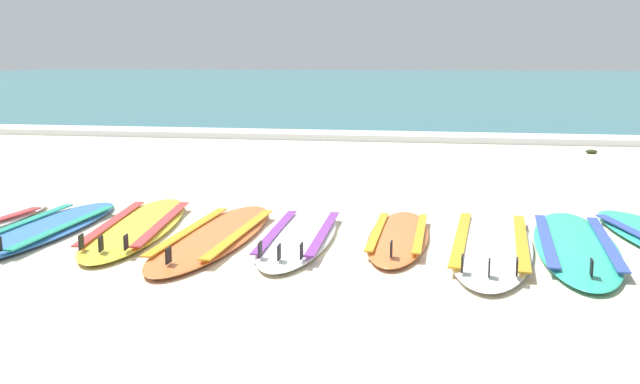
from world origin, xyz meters
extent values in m
plane|color=beige|center=(0.00, 0.00, 0.00)|extent=(80.00, 80.00, 0.00)
cube|color=teal|center=(0.00, 37.42, 0.05)|extent=(80.00, 60.00, 0.10)
cube|color=white|center=(0.00, 7.86, 0.06)|extent=(80.00, 0.89, 0.11)
ellipsoid|color=#3875CC|center=(-2.58, 0.16, 0.04)|extent=(0.62, 2.37, 0.07)
cube|color=teal|center=(-2.79, 0.16, 0.08)|extent=(0.10, 1.66, 0.01)
cube|color=teal|center=(-2.37, 0.16, 0.08)|extent=(0.10, 1.66, 0.01)
ellipsoid|color=yellow|center=(-1.83, 0.41, 0.04)|extent=(0.94, 2.51, 0.07)
cube|color=#D13838|center=(-2.05, 0.38, 0.08)|extent=(0.32, 1.71, 0.01)
cube|color=#D13838|center=(-1.61, 0.44, 0.08)|extent=(0.32, 1.71, 0.01)
cube|color=black|center=(-1.70, -0.54, 0.12)|extent=(0.02, 0.09, 0.11)
cube|color=black|center=(-1.88, -0.50, 0.12)|extent=(0.02, 0.09, 0.11)
cube|color=black|center=(-1.54, -0.46, 0.12)|extent=(0.02, 0.09, 0.11)
ellipsoid|color=orange|center=(-1.07, 0.19, 0.04)|extent=(0.67, 2.47, 0.07)
cube|color=gold|center=(-1.29, 0.20, 0.08)|extent=(0.13, 1.72, 0.01)
cube|color=gold|center=(-0.85, 0.19, 0.08)|extent=(0.13, 1.72, 0.01)
cube|color=black|center=(-1.09, -0.76, 0.12)|extent=(0.01, 0.09, 0.11)
ellipsoid|color=white|center=(-0.38, 0.31, 0.04)|extent=(0.61, 2.20, 0.07)
cube|color=purple|center=(-0.58, 0.30, 0.08)|extent=(0.12, 1.53, 0.01)
cube|color=purple|center=(-0.18, 0.31, 0.08)|extent=(0.12, 1.53, 0.01)
cube|color=black|center=(-0.35, -0.55, 0.12)|extent=(0.01, 0.09, 0.11)
cube|color=black|center=(-0.51, -0.49, 0.12)|extent=(0.01, 0.09, 0.11)
cube|color=black|center=(-0.21, -0.48, 0.12)|extent=(0.01, 0.09, 0.11)
ellipsoid|color=orange|center=(0.42, 0.44, 0.04)|extent=(0.48, 1.93, 0.07)
cube|color=gold|center=(0.24, 0.44, 0.08)|extent=(0.07, 1.35, 0.01)
cube|color=gold|center=(0.59, 0.44, 0.08)|extent=(0.07, 1.35, 0.01)
cube|color=black|center=(0.42, -0.32, 0.12)|extent=(0.01, 0.09, 0.11)
ellipsoid|color=silver|center=(1.15, 0.32, 0.04)|extent=(0.80, 2.60, 0.07)
cube|color=gold|center=(0.92, 0.33, 0.08)|extent=(0.20, 1.80, 0.01)
cube|color=gold|center=(1.38, 0.30, 0.08)|extent=(0.20, 1.80, 0.01)
cube|color=black|center=(1.09, -0.68, 0.12)|extent=(0.02, 0.09, 0.11)
cube|color=black|center=(0.91, -0.61, 0.12)|extent=(0.02, 0.09, 0.11)
cube|color=black|center=(1.27, -0.63, 0.12)|extent=(0.02, 0.09, 0.11)
ellipsoid|color=#2DB793|center=(1.80, 0.39, 0.04)|extent=(0.75, 2.50, 0.07)
cube|color=#334CB2|center=(1.57, 0.40, 0.08)|extent=(0.18, 1.73, 0.01)
cube|color=#334CB2|center=(2.02, 0.38, 0.08)|extent=(0.18, 1.73, 0.01)
cube|color=black|center=(1.74, -0.57, 0.12)|extent=(0.02, 0.09, 0.11)
ellipsoid|color=#2D381E|center=(2.96, 6.44, 0.03)|extent=(0.18, 0.14, 0.06)
camera|label=1|loc=(0.81, -5.49, 1.49)|focal=41.75mm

